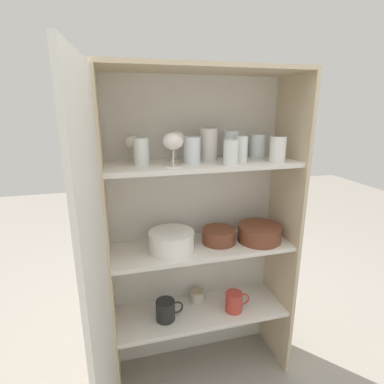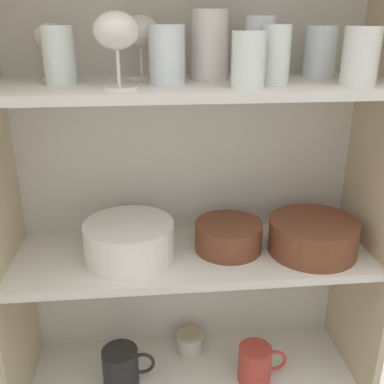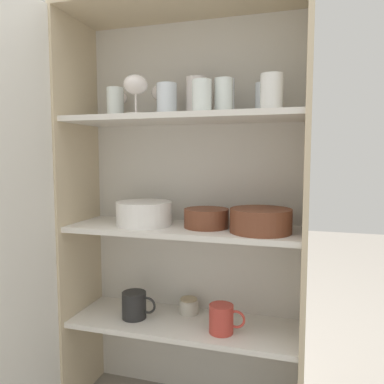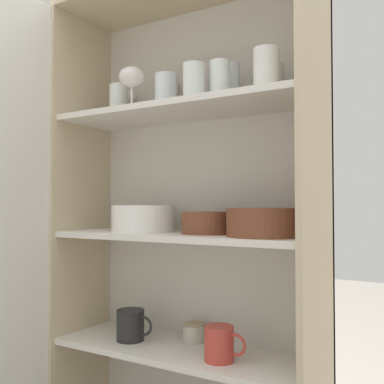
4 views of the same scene
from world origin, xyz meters
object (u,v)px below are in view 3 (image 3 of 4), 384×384
object	(u,v)px
serving_bowl_small	(206,217)
coffee_mug_primary	(135,305)
storage_jar	(189,306)
mixing_bowl_large	(261,220)
plate_stack_white	(144,213)

from	to	relation	value
serving_bowl_small	coffee_mug_primary	world-z (taller)	serving_bowl_small
serving_bowl_small	storage_jar	bearing A→B (deg)	142.55
mixing_bowl_large	storage_jar	world-z (taller)	mixing_bowl_large
serving_bowl_small	storage_jar	world-z (taller)	serving_bowl_small
plate_stack_white	serving_bowl_small	distance (m)	0.24
coffee_mug_primary	storage_jar	xyz separation A→B (m)	(0.19, 0.10, -0.02)
coffee_mug_primary	storage_jar	world-z (taller)	coffee_mug_primary
storage_jar	plate_stack_white	bearing A→B (deg)	-149.79
mixing_bowl_large	coffee_mug_primary	size ratio (longest dim) A/B	1.55
coffee_mug_primary	serving_bowl_small	bearing A→B (deg)	6.78
mixing_bowl_large	storage_jar	bearing A→B (deg)	160.68
coffee_mug_primary	storage_jar	distance (m)	0.22
serving_bowl_small	coffee_mug_primary	xyz separation A→B (m)	(-0.28, -0.03, -0.35)
mixing_bowl_large	storage_jar	distance (m)	0.49
plate_stack_white	mixing_bowl_large	xyz separation A→B (m)	(0.44, -0.01, -0.00)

